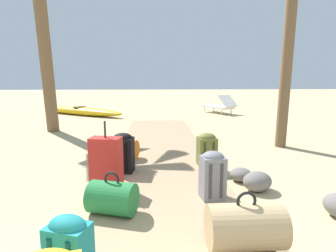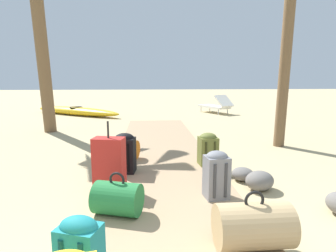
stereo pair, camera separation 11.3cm
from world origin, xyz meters
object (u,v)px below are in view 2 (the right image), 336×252
Objects in this scene: backpack_olive at (208,148)px; duffel_bag_tan at (253,225)px; kayak at (76,111)px; duffel_bag_orange at (122,149)px; suitcase_red at (109,164)px; lounge_chair at (216,105)px; backpack_teal at (80,251)px; duffel_bag_green at (118,198)px; backpack_grey at (217,173)px; backpack_black at (125,152)px.

duffel_bag_tan is at bearing -92.84° from backpack_olive.
backpack_olive is 0.13× the size of kayak.
duffel_bag_orange is 1.37m from suitcase_red.
lounge_chair is 5.60m from kayak.
suitcase_red is 1.67× the size of backpack_olive.
backpack_teal is (-1.30, -0.36, 0.07)m from duffel_bag_tan.
lounge_chair is at bearing 67.32° from suitcase_red.
kayak is at bearing 106.19° from duffel_bag_green.
backpack_grey reaches higher than kayak.
lounge_chair is (1.98, 9.24, 0.06)m from duffel_bag_tan.
backpack_black is 1.31m from duffel_bag_green.
duffel_bag_tan is 1.35m from backpack_teal.
duffel_bag_tan is at bearing -64.57° from duffel_bag_orange.
suitcase_red is at bearing -91.83° from duffel_bag_orange.
duffel_bag_green is at bearing 82.14° from backpack_teal.
backpack_teal is 1.02m from duffel_bag_green.
backpack_olive is at bearing -61.53° from kayak.
suitcase_red reaches higher than duffel_bag_tan.
backpack_teal reaches higher than duffel_bag_green.
backpack_olive is at bearing 87.16° from duffel_bag_tan.
suitcase_red is at bearing -102.72° from backpack_black.
kayak is at bearing 111.66° from duffel_bag_tan.
backpack_teal is 0.13× the size of kayak.
duffel_bag_orange is 0.71× the size of suitcase_red.
duffel_bag_green is (-1.10, -0.32, -0.12)m from backpack_grey.
backpack_black is at bearing 87.12° from backpack_teal.
backpack_black reaches higher than backpack_grey.
suitcase_red is at bearing -73.59° from kayak.
duffel_bag_green is at bearing -76.27° from suitcase_red.
kayak is (-2.43, 7.13, -0.23)m from backpack_black.
backpack_teal is (0.03, -1.68, -0.06)m from suitcase_red.
backpack_black is 0.15× the size of kayak.
suitcase_red is (-1.32, 1.33, 0.14)m from duffel_bag_tan.
backpack_grey is (1.22, -1.71, 0.13)m from duffel_bag_orange.
duffel_bag_orange is 1.47m from backpack_olive.
duffel_bag_tan is 1.33m from duffel_bag_green.
backpack_black reaches higher than duffel_bag_tan.
backpack_grey reaches higher than backpack_olive.
backpack_black reaches higher than duffel_bag_orange.
backpack_olive is (0.17, 1.25, -0.02)m from backpack_grey.
duffel_bag_green is 9.14m from lounge_chair.
backpack_black is 7.53m from kayak.
lounge_chair is 0.43× the size of kayak.
duffel_bag_tan is 1.01× the size of duffel_bag_orange.
duffel_bag_green is (-1.27, -1.57, -0.10)m from backpack_olive.
duffel_bag_orange is 0.16× the size of kayak.
lounge_chair is at bearing 1.60° from kayak.
backpack_teal is at bearing -92.88° from backpack_black.
backpack_grey reaches higher than duffel_bag_tan.
duffel_bag_orange is 1.11× the size of duffel_bag_green.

